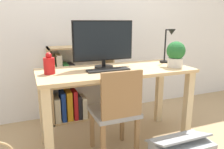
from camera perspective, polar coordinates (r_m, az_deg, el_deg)
ground_plane at (r=2.39m, az=0.93°, el=-17.02°), size 10.00×10.00×0.00m
wall_back at (r=2.89m, az=-5.97°, el=15.24°), size 8.00×0.05×2.60m
desk at (r=2.14m, az=0.99°, el=-2.46°), size 1.48×0.62×0.77m
monitor at (r=2.13m, az=-2.25°, el=8.43°), size 0.61×0.18×0.46m
keyboard at (r=2.02m, az=-0.96°, el=1.21°), size 0.40×0.12×0.02m
vase at (r=1.97m, az=-16.09°, el=2.45°), size 0.10×0.10×0.19m
desk_lamp at (r=2.42m, az=14.54°, el=8.05°), size 0.10×0.19×0.37m
potted_plant at (r=2.26m, az=16.31°, el=5.27°), size 0.18×0.18×0.26m
chair at (r=1.97m, az=1.09°, el=-9.23°), size 0.40×0.40×0.83m
bookshelf at (r=2.78m, az=-10.43°, el=-3.99°), size 0.78×0.28×0.93m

